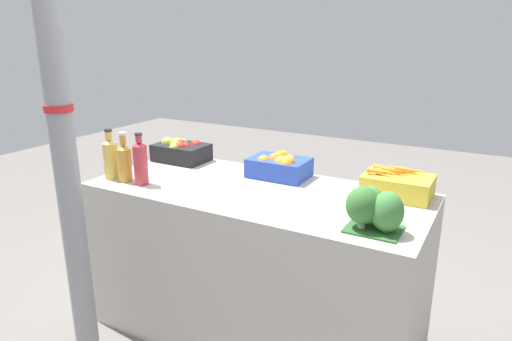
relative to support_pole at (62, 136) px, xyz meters
name	(u,v)px	position (x,y,z in m)	size (l,w,h in m)	color
ground_plane	(256,330)	(0.57, 0.68, -1.21)	(10.00, 10.00, 0.00)	slate
market_table	(256,263)	(0.57, 0.68, -0.78)	(1.74, 0.76, 0.85)	#B7B2A8
support_pole	(62,136)	(0.00, 0.00, 0.00)	(0.12, 0.12, 2.41)	gray
apple_crate	(180,150)	(-0.11, 0.93, -0.28)	(0.32, 0.23, 0.15)	black
orange_crate	(280,165)	(0.58, 0.93, -0.28)	(0.32, 0.23, 0.14)	#2847B7
carrot_crate	(398,184)	(1.23, 0.94, -0.29)	(0.32, 0.23, 0.14)	gold
broccoli_pile	(373,208)	(1.23, 0.48, -0.26)	(0.23, 0.20, 0.19)	#2D602D
juice_bottle_golden	(111,158)	(-0.22, 0.46, -0.23)	(0.08, 0.08, 0.28)	gold
juice_bottle_amber	(125,161)	(-0.11, 0.46, -0.24)	(0.08, 0.08, 0.27)	gold
juice_bottle_ruby	(140,162)	(0.00, 0.46, -0.23)	(0.07, 0.07, 0.28)	#B2333D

